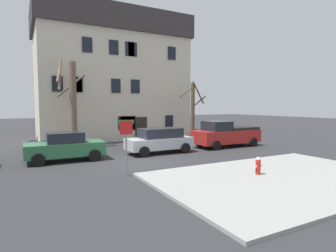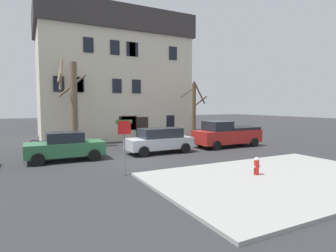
{
  "view_description": "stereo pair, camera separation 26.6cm",
  "coord_description": "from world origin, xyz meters",
  "px_view_note": "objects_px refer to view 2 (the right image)",
  "views": [
    {
      "loc": [
        -5.77,
        -14.35,
        3.17
      ],
      "look_at": [
        2.7,
        1.55,
        1.79
      ],
      "focal_mm": 29.38,
      "sensor_mm": 36.0,
      "label": 1
    },
    {
      "loc": [
        -5.53,
        -14.47,
        3.17
      ],
      "look_at": [
        2.7,
        1.55,
        1.79
      ],
      "focal_mm": 29.38,
      "sensor_mm": 36.0,
      "label": 2
    }
  ],
  "objects_px": {
    "building_main": "(113,77)",
    "car_green_sedan": "(65,146)",
    "tree_bare_mid": "(194,110)",
    "bicycle_leaning": "(42,144)",
    "car_silver_wagon": "(160,140)",
    "street_sign_pole": "(124,137)",
    "pickup_truck_red": "(227,134)",
    "tree_bare_near": "(73,102)",
    "fire_hydrant": "(256,166)"
  },
  "relations": [
    {
      "from": "car_green_sedan",
      "to": "pickup_truck_red",
      "type": "bearing_deg",
      "value": -0.12
    },
    {
      "from": "tree_bare_mid",
      "to": "car_silver_wagon",
      "type": "height_order",
      "value": "tree_bare_mid"
    },
    {
      "from": "tree_bare_near",
      "to": "pickup_truck_red",
      "type": "relative_size",
      "value": 1.26
    },
    {
      "from": "tree_bare_mid",
      "to": "car_silver_wagon",
      "type": "xyz_separation_m",
      "value": [
        -5.64,
        -4.63,
        -1.89
      ]
    },
    {
      "from": "tree_bare_near",
      "to": "tree_bare_mid",
      "type": "bearing_deg",
      "value": -2.54
    },
    {
      "from": "car_green_sedan",
      "to": "car_silver_wagon",
      "type": "relative_size",
      "value": 0.97
    },
    {
      "from": "building_main",
      "to": "car_green_sedan",
      "type": "height_order",
      "value": "building_main"
    },
    {
      "from": "building_main",
      "to": "car_green_sedan",
      "type": "distance_m",
      "value": 12.99
    },
    {
      "from": "tree_bare_mid",
      "to": "car_green_sedan",
      "type": "relative_size",
      "value": 1.23
    },
    {
      "from": "pickup_truck_red",
      "to": "street_sign_pole",
      "type": "bearing_deg",
      "value": -153.78
    },
    {
      "from": "tree_bare_near",
      "to": "fire_hydrant",
      "type": "distance_m",
      "value": 14.15
    },
    {
      "from": "car_green_sedan",
      "to": "car_silver_wagon",
      "type": "distance_m",
      "value": 5.86
    },
    {
      "from": "tree_bare_near",
      "to": "pickup_truck_red",
      "type": "height_order",
      "value": "tree_bare_near"
    },
    {
      "from": "car_silver_wagon",
      "to": "street_sign_pole",
      "type": "relative_size",
      "value": 1.75
    },
    {
      "from": "tree_bare_near",
      "to": "fire_hydrant",
      "type": "xyz_separation_m",
      "value": [
        5.81,
        -12.57,
        -2.91
      ]
    },
    {
      "from": "tree_bare_near",
      "to": "bicycle_leaning",
      "type": "relative_size",
      "value": 3.84
    },
    {
      "from": "building_main",
      "to": "tree_bare_mid",
      "type": "distance_m",
      "value": 8.87
    },
    {
      "from": "tree_bare_near",
      "to": "street_sign_pole",
      "type": "xyz_separation_m",
      "value": [
        0.77,
        -9.65,
        -1.66
      ]
    },
    {
      "from": "street_sign_pole",
      "to": "bicycle_leaning",
      "type": "height_order",
      "value": "street_sign_pole"
    },
    {
      "from": "building_main",
      "to": "fire_hydrant",
      "type": "relative_size",
      "value": 18.0
    },
    {
      "from": "tree_bare_near",
      "to": "bicycle_leaning",
      "type": "bearing_deg",
      "value": 173.77
    },
    {
      "from": "tree_bare_near",
      "to": "tree_bare_mid",
      "type": "distance_m",
      "value": 10.34
    },
    {
      "from": "building_main",
      "to": "car_silver_wagon",
      "type": "bearing_deg",
      "value": -89.77
    },
    {
      "from": "street_sign_pole",
      "to": "building_main",
      "type": "bearing_deg",
      "value": 75.75
    },
    {
      "from": "pickup_truck_red",
      "to": "car_green_sedan",
      "type": "bearing_deg",
      "value": 179.88
    },
    {
      "from": "fire_hydrant",
      "to": "car_silver_wagon",
      "type": "bearing_deg",
      "value": 98.68
    },
    {
      "from": "tree_bare_near",
      "to": "bicycle_leaning",
      "type": "distance_m",
      "value": 3.76
    },
    {
      "from": "car_silver_wagon",
      "to": "car_green_sedan",
      "type": "bearing_deg",
      "value": 177.93
    },
    {
      "from": "tree_bare_mid",
      "to": "car_silver_wagon",
      "type": "bearing_deg",
      "value": -140.63
    },
    {
      "from": "car_green_sedan",
      "to": "tree_bare_mid",
      "type": "bearing_deg",
      "value": 21.01
    },
    {
      "from": "tree_bare_mid",
      "to": "car_green_sedan",
      "type": "xyz_separation_m",
      "value": [
        -11.49,
        -4.41,
        -1.93
      ]
    },
    {
      "from": "tree_bare_mid",
      "to": "pickup_truck_red",
      "type": "relative_size",
      "value": 0.99
    },
    {
      "from": "bicycle_leaning",
      "to": "building_main",
      "type": "bearing_deg",
      "value": 37.99
    },
    {
      "from": "tree_bare_mid",
      "to": "street_sign_pole",
      "type": "bearing_deg",
      "value": -136.07
    },
    {
      "from": "tree_bare_near",
      "to": "car_silver_wagon",
      "type": "height_order",
      "value": "tree_bare_near"
    },
    {
      "from": "tree_bare_mid",
      "to": "bicycle_leaning",
      "type": "bearing_deg",
      "value": 176.82
    },
    {
      "from": "tree_bare_mid",
      "to": "building_main",
      "type": "bearing_deg",
      "value": 133.4
    },
    {
      "from": "bicycle_leaning",
      "to": "fire_hydrant",
      "type": "bearing_deg",
      "value": -58.04
    },
    {
      "from": "tree_bare_mid",
      "to": "car_silver_wagon",
      "type": "relative_size",
      "value": 1.19
    },
    {
      "from": "tree_bare_mid",
      "to": "bicycle_leaning",
      "type": "relative_size",
      "value": 3.02
    },
    {
      "from": "tree_bare_near",
      "to": "car_green_sedan",
      "type": "distance_m",
      "value": 5.65
    },
    {
      "from": "fire_hydrant",
      "to": "street_sign_pole",
      "type": "bearing_deg",
      "value": 149.95
    },
    {
      "from": "pickup_truck_red",
      "to": "street_sign_pole",
      "type": "relative_size",
      "value": 2.1
    },
    {
      "from": "car_green_sedan",
      "to": "tree_bare_near",
      "type": "bearing_deg",
      "value": 76.35
    },
    {
      "from": "building_main",
      "to": "tree_bare_near",
      "type": "xyz_separation_m",
      "value": [
        -4.63,
        -5.55,
        -2.53
      ]
    },
    {
      "from": "building_main",
      "to": "street_sign_pole",
      "type": "distance_m",
      "value": 16.23
    },
    {
      "from": "building_main",
      "to": "pickup_truck_red",
      "type": "height_order",
      "value": "building_main"
    },
    {
      "from": "tree_bare_mid",
      "to": "tree_bare_near",
      "type": "bearing_deg",
      "value": 177.46
    },
    {
      "from": "car_green_sedan",
      "to": "bicycle_leaning",
      "type": "distance_m",
      "value": 5.22
    },
    {
      "from": "building_main",
      "to": "street_sign_pole",
      "type": "relative_size",
      "value": 5.57
    }
  ]
}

